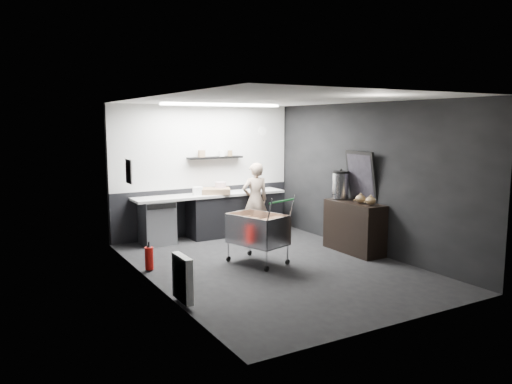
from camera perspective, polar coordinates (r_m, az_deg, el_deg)
floor at (r=8.31m, az=1.97°, el=-8.44°), size 5.50×5.50×0.00m
ceiling at (r=7.98m, az=2.06°, el=10.51°), size 5.50×5.50×0.00m
wall_back at (r=10.45m, az=-5.98°, el=2.47°), size 5.50×0.00×5.50m
wall_front at (r=5.90m, az=16.27°, el=-2.07°), size 5.50×0.00×5.50m
wall_left at (r=7.19m, az=-11.65°, el=-0.16°), size 0.00×5.50×5.50m
wall_right at (r=9.24m, az=12.61°, el=1.59°), size 0.00×5.50×5.50m
kitchen_wall_panel at (r=10.40m, az=-5.98°, el=5.20°), size 3.95×0.02×1.70m
dado_panel at (r=10.55m, az=-5.87°, el=-2.14°), size 3.95×0.02×1.00m
floating_shelf at (r=10.39m, az=-4.70°, el=3.95°), size 1.20×0.22×0.04m
wall_clock at (r=11.02m, az=0.73°, el=6.96°), size 0.20×0.03×0.20m
poster at (r=8.40m, az=-14.35°, el=2.29°), size 0.02×0.30×0.40m
poster_red_band at (r=8.40m, az=-14.34°, el=2.77°), size 0.02×0.22×0.10m
radiator at (r=6.60m, az=-8.40°, el=-9.73°), size 0.10×0.50×0.60m
ceiling_strip at (r=9.59m, az=-3.88°, el=9.89°), size 2.40×0.20×0.04m
prep_counter at (r=10.34m, az=-4.48°, el=-2.58°), size 3.20×0.61×0.90m
person at (r=10.19m, az=-0.09°, el=-0.93°), size 0.60×0.44×1.54m
shopping_cart at (r=8.34m, az=0.16°, el=-4.56°), size 0.90×1.19×1.12m
sideboard at (r=9.25m, az=11.09°, el=-3.18°), size 0.52×1.22×1.83m
fire_extinguisher at (r=8.17m, az=-12.11°, el=-7.32°), size 0.14×0.14×0.45m
cardboard_box at (r=10.19m, az=-4.63°, el=0.12°), size 0.69×0.62×0.11m
pink_tub at (r=10.29m, az=-4.06°, el=0.52°), size 0.23×0.23×0.23m
white_container at (r=10.03m, az=-6.69°, el=0.11°), size 0.22×0.19×0.17m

